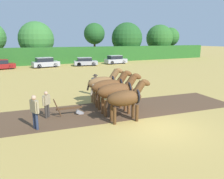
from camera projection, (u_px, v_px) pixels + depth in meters
ground_plane at (159, 128)px, 11.09m from camera, size 240.00×240.00×0.00m
plowed_furrow_strip at (54, 117)px, 12.59m from camera, size 23.95×6.37×0.01m
hedgerow at (46, 56)px, 38.89m from camera, size 74.53×1.30×3.02m
tree_left at (36, 39)px, 40.97m from camera, size 6.52×6.52×7.70m
tree_center_left at (94, 34)px, 47.23m from camera, size 4.53×4.53×7.87m
tree_center at (127, 38)px, 48.36m from camera, size 6.78×6.78×8.05m
tree_center_right at (159, 38)px, 52.46m from camera, size 6.31×6.31×7.86m
tree_right at (170, 37)px, 55.05m from camera, size 4.61×4.61×7.31m
draft_horse_lead_left at (126, 98)px, 11.74m from camera, size 2.70×1.09×2.34m
draft_horse_lead_right at (117, 91)px, 12.91m from camera, size 2.96×1.21×2.48m
draft_horse_trail_left at (110, 87)px, 14.10m from camera, size 2.94×1.21×2.47m
draft_horse_trail_right at (104, 83)px, 15.30m from camera, size 2.78×1.17×2.49m
plow at (72, 110)px, 12.86m from camera, size 1.76×0.51×1.13m
farmer_at_plow at (47, 103)px, 12.32m from camera, size 0.50×0.45×1.55m
farmer_beside_team at (95, 83)px, 17.23m from camera, size 0.49×0.50×1.72m
farmer_onlooker_left at (35, 110)px, 10.69m from camera, size 0.38×0.64×1.74m
parked_car_center_left at (0, 65)px, 32.53m from camera, size 4.19×2.42×1.47m
parked_car_center at (45, 63)px, 34.94m from camera, size 4.31×2.29×1.59m
parked_car_center_right at (85, 62)px, 37.10m from camera, size 4.17×2.47×1.42m
parked_car_right at (116, 60)px, 40.08m from camera, size 4.06×1.91×1.55m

